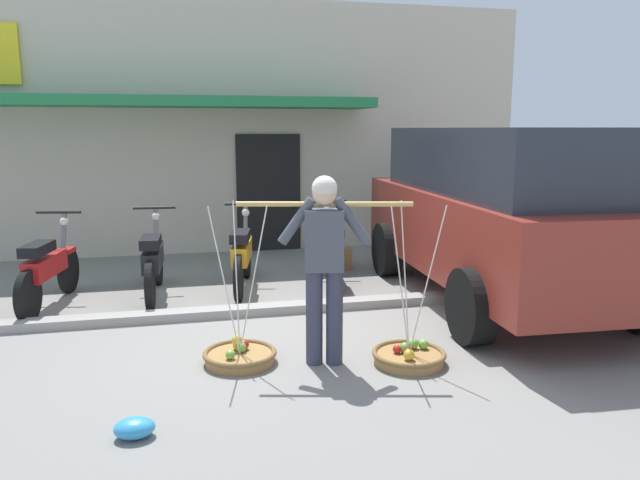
{
  "coord_description": "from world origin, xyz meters",
  "views": [
    {
      "loc": [
        -1.07,
        -6.0,
        2.09
      ],
      "look_at": [
        0.48,
        0.6,
        0.85
      ],
      "focal_mm": 34.29,
      "sensor_mm": 36.0,
      "label": 1
    }
  ],
  "objects_px": {
    "fruit_vendor": "(324,258)",
    "motorcycle_nearest_shop": "(48,270)",
    "fruit_basket_left_side": "(409,355)",
    "motorcycle_third_in_row": "(242,255)",
    "parked_truck": "(499,209)",
    "motorcycle_end_of_row": "(332,249)",
    "wooden_crate": "(335,258)",
    "plastic_litter_bag": "(134,428)",
    "fruit_basket_right_side": "(240,355)",
    "motorcycle_second_in_row": "(154,262)"
  },
  "relations": [
    {
      "from": "fruit_basket_right_side",
      "to": "plastic_litter_bag",
      "type": "height_order",
      "value": "fruit_basket_right_side"
    },
    {
      "from": "fruit_basket_right_side",
      "to": "plastic_litter_bag",
      "type": "xyz_separation_m",
      "value": [
        -0.84,
        -1.2,
        -0.01
      ]
    },
    {
      "from": "fruit_basket_right_side",
      "to": "plastic_litter_bag",
      "type": "distance_m",
      "value": 1.46
    },
    {
      "from": "motorcycle_third_in_row",
      "to": "plastic_litter_bag",
      "type": "bearing_deg",
      "value": -106.88
    },
    {
      "from": "fruit_basket_left_side",
      "to": "motorcycle_second_in_row",
      "type": "height_order",
      "value": "fruit_basket_left_side"
    },
    {
      "from": "motorcycle_third_in_row",
      "to": "wooden_crate",
      "type": "bearing_deg",
      "value": 30.67
    },
    {
      "from": "parked_truck",
      "to": "plastic_litter_bag",
      "type": "xyz_separation_m",
      "value": [
        -4.13,
        -2.55,
        -1.06
      ]
    },
    {
      "from": "fruit_vendor",
      "to": "motorcycle_second_in_row",
      "type": "distance_m",
      "value": 3.12
    },
    {
      "from": "fruit_basket_right_side",
      "to": "motorcycle_end_of_row",
      "type": "relative_size",
      "value": 0.8
    },
    {
      "from": "motorcycle_nearest_shop",
      "to": "parked_truck",
      "type": "distance_m",
      "value": 5.43
    },
    {
      "from": "fruit_basket_left_side",
      "to": "motorcycle_nearest_shop",
      "type": "height_order",
      "value": "fruit_basket_left_side"
    },
    {
      "from": "parked_truck",
      "to": "motorcycle_third_in_row",
      "type": "bearing_deg",
      "value": 157.28
    },
    {
      "from": "motorcycle_end_of_row",
      "to": "plastic_litter_bag",
      "type": "distance_m",
      "value": 4.62
    },
    {
      "from": "fruit_vendor",
      "to": "parked_truck",
      "type": "xyz_separation_m",
      "value": [
        2.55,
        1.54,
        0.15
      ]
    },
    {
      "from": "fruit_basket_right_side",
      "to": "motorcycle_end_of_row",
      "type": "distance_m",
      "value": 3.16
    },
    {
      "from": "motorcycle_third_in_row",
      "to": "parked_truck",
      "type": "xyz_separation_m",
      "value": [
        2.98,
        -1.25,
        0.68
      ]
    },
    {
      "from": "fruit_basket_left_side",
      "to": "motorcycle_end_of_row",
      "type": "relative_size",
      "value": 0.8
    },
    {
      "from": "fruit_basket_left_side",
      "to": "motorcycle_end_of_row",
      "type": "xyz_separation_m",
      "value": [
        0.07,
        3.09,
        0.38
      ]
    },
    {
      "from": "fruit_vendor",
      "to": "motorcycle_nearest_shop",
      "type": "bearing_deg",
      "value": 138.01
    },
    {
      "from": "fruit_basket_left_side",
      "to": "motorcycle_end_of_row",
      "type": "bearing_deg",
      "value": 88.74
    },
    {
      "from": "motorcycle_end_of_row",
      "to": "parked_truck",
      "type": "distance_m",
      "value": 2.31
    },
    {
      "from": "fruit_basket_left_side",
      "to": "motorcycle_nearest_shop",
      "type": "xyz_separation_m",
      "value": [
        -3.5,
        2.66,
        0.38
      ]
    },
    {
      "from": "fruit_vendor",
      "to": "wooden_crate",
      "type": "bearing_deg",
      "value": 73.92
    },
    {
      "from": "motorcycle_second_in_row",
      "to": "motorcycle_third_in_row",
      "type": "xyz_separation_m",
      "value": [
        1.12,
        0.14,
        0.0
      ]
    },
    {
      "from": "fruit_basket_right_side",
      "to": "fruit_basket_left_side",
      "type": "bearing_deg",
      "value": -13.59
    },
    {
      "from": "fruit_basket_left_side",
      "to": "parked_truck",
      "type": "distance_m",
      "value": 2.71
    },
    {
      "from": "parked_truck",
      "to": "wooden_crate",
      "type": "distance_m",
      "value": 2.78
    },
    {
      "from": "fruit_basket_right_side",
      "to": "parked_truck",
      "type": "bearing_deg",
      "value": 22.43
    },
    {
      "from": "parked_truck",
      "to": "wooden_crate",
      "type": "bearing_deg",
      "value": 124.96
    },
    {
      "from": "motorcycle_third_in_row",
      "to": "wooden_crate",
      "type": "height_order",
      "value": "motorcycle_third_in_row"
    },
    {
      "from": "fruit_basket_right_side",
      "to": "motorcycle_third_in_row",
      "type": "bearing_deg",
      "value": 83.2
    },
    {
      "from": "motorcycle_nearest_shop",
      "to": "parked_truck",
      "type": "xyz_separation_m",
      "value": [
        5.31,
        -0.94,
        0.68
      ]
    },
    {
      "from": "motorcycle_end_of_row",
      "to": "wooden_crate",
      "type": "xyz_separation_m",
      "value": [
        0.25,
        0.76,
        -0.29
      ]
    },
    {
      "from": "parked_truck",
      "to": "fruit_basket_right_side",
      "type": "bearing_deg",
      "value": -157.57
    },
    {
      "from": "fruit_basket_right_side",
      "to": "fruit_vendor",
      "type": "bearing_deg",
      "value": -13.71
    },
    {
      "from": "motorcycle_nearest_shop",
      "to": "motorcycle_end_of_row",
      "type": "height_order",
      "value": "same"
    },
    {
      "from": "fruit_basket_left_side",
      "to": "wooden_crate",
      "type": "bearing_deg",
      "value": 85.33
    },
    {
      "from": "fruit_vendor",
      "to": "fruit_basket_left_side",
      "type": "bearing_deg",
      "value": -13.47
    },
    {
      "from": "fruit_basket_left_side",
      "to": "motorcycle_second_in_row",
      "type": "distance_m",
      "value": 3.66
    },
    {
      "from": "motorcycle_nearest_shop",
      "to": "plastic_litter_bag",
      "type": "distance_m",
      "value": 3.71
    },
    {
      "from": "motorcycle_second_in_row",
      "to": "motorcycle_end_of_row",
      "type": "distance_m",
      "value": 2.38
    },
    {
      "from": "plastic_litter_bag",
      "to": "wooden_crate",
      "type": "relative_size",
      "value": 0.64
    },
    {
      "from": "fruit_vendor",
      "to": "motorcycle_nearest_shop",
      "type": "height_order",
      "value": "fruit_vendor"
    },
    {
      "from": "fruit_vendor",
      "to": "motorcycle_second_in_row",
      "type": "relative_size",
      "value": 0.93
    },
    {
      "from": "motorcycle_second_in_row",
      "to": "motorcycle_end_of_row",
      "type": "relative_size",
      "value": 1.0
    },
    {
      "from": "motorcycle_second_in_row",
      "to": "motorcycle_third_in_row",
      "type": "relative_size",
      "value": 1.01
    },
    {
      "from": "wooden_crate",
      "to": "plastic_litter_bag",
      "type": "bearing_deg",
      "value": -119.43
    },
    {
      "from": "fruit_basket_right_side",
      "to": "motorcycle_nearest_shop",
      "type": "height_order",
      "value": "fruit_basket_right_side"
    },
    {
      "from": "fruit_basket_left_side",
      "to": "motorcycle_third_in_row",
      "type": "xyz_separation_m",
      "value": [
        -1.18,
        2.97,
        0.38
      ]
    },
    {
      "from": "motorcycle_second_in_row",
      "to": "wooden_crate",
      "type": "distance_m",
      "value": 2.82
    }
  ]
}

